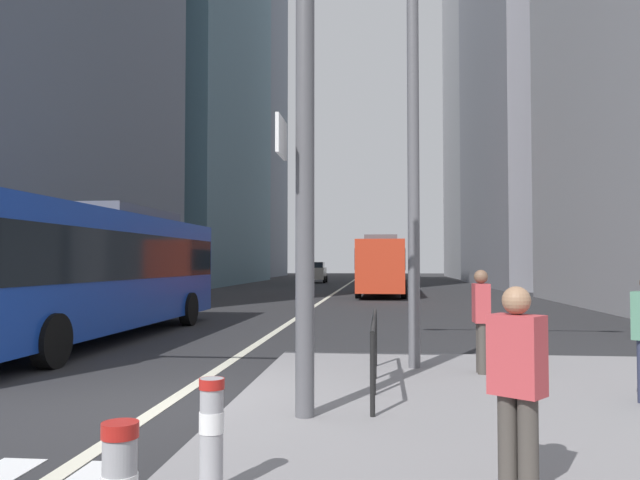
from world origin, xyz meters
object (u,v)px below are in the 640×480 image
at_px(city_bus_blue_oncoming, 92,266).
at_px(pedestrian_far, 517,382).
at_px(pedestrian_waiting, 481,316).
at_px(car_oncoming_mid, 316,272).
at_px(bollard_left, 211,430).
at_px(street_lamp_post, 413,66).
at_px(car_receding_near, 376,273).
at_px(traffic_signal_gantry, 130,79).
at_px(city_bus_red_receding, 382,264).

bearing_deg(city_bus_blue_oncoming, pedestrian_far, -50.32).
bearing_deg(city_bus_blue_oncoming, pedestrian_waiting, -27.00).
bearing_deg(car_oncoming_mid, bollard_left, -84.78).
relative_size(street_lamp_post, pedestrian_far, 5.03).
xyz_separation_m(street_lamp_post, bollard_left, (-1.85, -5.87, -4.64)).
bearing_deg(car_receding_near, street_lamp_post, -88.74).
bearing_deg(bollard_left, traffic_signal_gantry, 125.31).
distance_m(car_oncoming_mid, traffic_signal_gantry, 50.88).
height_order(street_lamp_post, pedestrian_waiting, street_lamp_post).
bearing_deg(car_oncoming_mid, city_bus_red_receding, -73.74).
height_order(car_oncoming_mid, street_lamp_post, street_lamp_post).
relative_size(city_bus_red_receding, bollard_left, 13.05).
bearing_deg(city_bus_red_receding, bollard_left, -92.46).
bearing_deg(bollard_left, city_bus_red_receding, 87.54).
bearing_deg(traffic_signal_gantry, pedestrian_waiting, 33.37).
bearing_deg(car_receding_near, bollard_left, -90.93).
distance_m(traffic_signal_gantry, street_lamp_post, 5.10).
height_order(city_bus_blue_oncoming, car_receding_near, city_bus_blue_oncoming).
distance_m(car_oncoming_mid, pedestrian_waiting, 48.28).
height_order(traffic_signal_gantry, pedestrian_waiting, traffic_signal_gantry).
distance_m(traffic_signal_gantry, pedestrian_waiting, 6.30).
bearing_deg(street_lamp_post, car_receding_near, 91.26).
relative_size(city_bus_red_receding, car_oncoming_mid, 2.69).
bearing_deg(traffic_signal_gantry, car_receding_near, 87.05).
bearing_deg(pedestrian_far, city_bus_red_receding, 91.70).
bearing_deg(pedestrian_waiting, car_receding_near, 92.53).
distance_m(car_oncoming_mid, bollard_left, 53.32).
bearing_deg(city_bus_red_receding, traffic_signal_gantry, -95.97).
height_order(city_bus_blue_oncoming, pedestrian_waiting, city_bus_blue_oncoming).
bearing_deg(city_bus_red_receding, car_receding_near, 91.50).
bearing_deg(city_bus_red_receding, street_lamp_post, -88.93).
bearing_deg(car_oncoming_mid, pedestrian_far, -82.31).
distance_m(city_bus_blue_oncoming, car_receding_near, 42.59).
height_order(city_bus_red_receding, traffic_signal_gantry, traffic_signal_gantry).
distance_m(city_bus_blue_oncoming, street_lamp_post, 9.28).
xyz_separation_m(car_oncoming_mid, pedestrian_waiting, (7.74, -47.66, 0.07)).
bearing_deg(car_oncoming_mid, street_lamp_post, -81.92).
relative_size(city_bus_blue_oncoming, car_oncoming_mid, 2.80).
bearing_deg(city_bus_blue_oncoming, street_lamp_post, -27.54).
relative_size(pedestrian_waiting, pedestrian_far, 1.04).
distance_m(city_bus_blue_oncoming, pedestrian_far, 12.71).
relative_size(bollard_left, pedestrian_far, 0.55).
bearing_deg(street_lamp_post, pedestrian_far, -85.48).
height_order(traffic_signal_gantry, bollard_left, traffic_signal_gantry).
relative_size(car_oncoming_mid, pedestrian_far, 2.68).
xyz_separation_m(city_bus_red_receding, car_oncoming_mid, (-6.22, 21.31, -0.85)).
distance_m(city_bus_red_receding, traffic_signal_gantry, 29.62).
distance_m(city_bus_red_receding, pedestrian_waiting, 26.40).
height_order(car_oncoming_mid, traffic_signal_gantry, traffic_signal_gantry).
distance_m(city_bus_blue_oncoming, car_oncoming_mid, 43.26).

